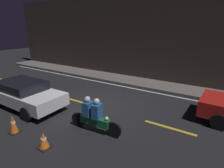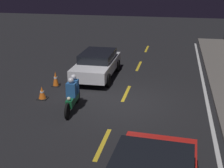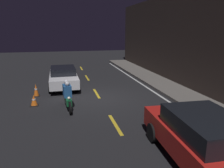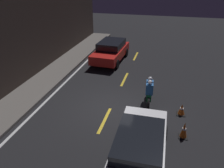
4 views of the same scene
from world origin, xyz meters
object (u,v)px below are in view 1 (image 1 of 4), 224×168
(traffic_cone_near, at_px, (13,124))
(traffic_cone_mid, at_px, (44,140))
(sedan_white, at_px, (24,93))
(motorcycle, at_px, (93,116))

(traffic_cone_near, bearing_deg, traffic_cone_mid, 1.60)
(traffic_cone_near, distance_m, traffic_cone_mid, 1.67)
(sedan_white, distance_m, motorcycle, 4.19)
(motorcycle, bearing_deg, traffic_cone_mid, -119.65)
(sedan_white, relative_size, traffic_cone_mid, 7.48)
(motorcycle, relative_size, traffic_cone_near, 2.96)
(sedan_white, xyz_separation_m, motorcycle, (4.19, 0.09, -0.07))
(motorcycle, distance_m, traffic_cone_mid, 1.84)
(traffic_cone_near, xyz_separation_m, traffic_cone_mid, (1.67, 0.05, -0.08))
(traffic_cone_mid, bearing_deg, motorcycle, 64.93)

